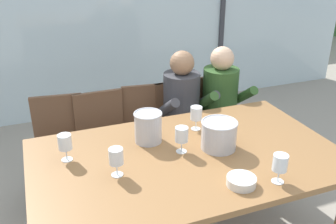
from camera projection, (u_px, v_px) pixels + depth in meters
ground at (144, 174)px, 3.55m from camera, size 14.00×14.00×0.00m
window_glass_panel at (100, 9)px, 4.36m from camera, size 7.15×0.03×2.60m
window_mullion_right at (223, 2)px, 4.86m from camera, size 0.06×0.06×2.60m
hillside_vineyard at (67, 5)px, 7.47m from camera, size 13.15×2.40×1.73m
dining_table at (187, 165)px, 2.40m from camera, size 1.95×1.17×0.78m
chair_near_curtain at (60, 140)px, 3.12m from camera, size 0.49×0.49×0.86m
chair_left_of_center at (103, 136)px, 3.20m from camera, size 0.45×0.45×0.86m
chair_center at (148, 127)px, 3.34m from camera, size 0.49×0.49×0.86m
chair_right_of_center at (180, 121)px, 3.45m from camera, size 0.49×0.49×0.86m
chair_near_window_right at (214, 116)px, 3.56m from camera, size 0.44×0.44×0.86m
person_charcoal_jacket at (185, 110)px, 3.26m from camera, size 0.48×0.63×1.18m
person_olive_shirt at (223, 104)px, 3.39m from camera, size 0.47×0.62×1.18m
ice_bucket_primary at (148, 127)px, 2.49m from camera, size 0.19×0.19×0.21m
ice_bucket_secondary at (219, 134)px, 2.42m from camera, size 0.24×0.24×0.19m
tasting_bowl at (241, 181)px, 2.07m from camera, size 0.17×0.17×0.05m
wine_glass_by_left_taster at (116, 157)px, 2.12m from camera, size 0.08×0.08×0.17m
wine_glass_near_bucket at (182, 135)px, 2.36m from camera, size 0.08×0.08×0.17m
wine_glass_center_pour at (196, 114)px, 2.65m from camera, size 0.08×0.08×0.17m
wine_glass_by_right_taster at (280, 164)px, 2.06m from camera, size 0.08×0.08×0.17m
wine_glass_spare_empty at (65, 143)px, 2.27m from camera, size 0.08×0.08×0.17m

